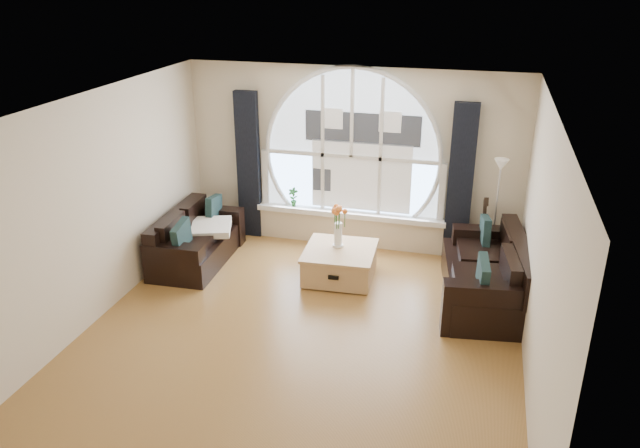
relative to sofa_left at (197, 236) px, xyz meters
The scene contains 21 objects.
ground 2.54m from the sofa_left, 37.06° to the right, with size 5.00×5.50×0.01m, color brown.
ceiling 3.41m from the sofa_left, 37.06° to the right, with size 5.00×5.50×0.01m, color silver.
wall_back 2.54m from the sofa_left, 31.65° to the left, with size 5.00×0.01×2.70m, color beige.
wall_front 4.81m from the sofa_left, 64.82° to the right, with size 5.00×0.01×2.70m, color beige.
wall_left 1.85m from the sofa_left, 108.10° to the right, with size 0.01×5.50×2.70m, color beige.
wall_right 4.85m from the sofa_left, 18.58° to the right, with size 0.01×5.50×2.70m, color beige.
attic_slope 4.88m from the sofa_left, 19.80° to the right, with size 0.92×5.50×0.72m, color silver.
arched_window 2.64m from the sofa_left, 31.02° to the left, with size 2.60×0.06×2.15m, color silver.
window_sill 2.31m from the sofa_left, 29.53° to the left, with size 2.90×0.22×0.08m, color white.
window_frame 2.63m from the sofa_left, 30.39° to the left, with size 2.76×0.08×2.15m, color white.
neighbor_house 2.70m from the sofa_left, 28.93° to the left, with size 1.70×0.02×1.50m, color silver.
curtain_left 1.40m from the sofa_left, 70.05° to the left, with size 0.35×0.12×2.30m, color black.
curtain_right 3.85m from the sofa_left, 17.20° to the left, with size 0.35×0.12×2.30m, color black.
sofa_left is the anchor object (origin of this frame).
sofa_right 4.05m from the sofa_left, ahead, with size 0.96×1.93×0.86m, color black.
coffee_chest 2.12m from the sofa_left, ahead, with size 0.95×0.95×0.47m, color #AA8254.
throw_blanket 0.24m from the sofa_left, 35.94° to the left, with size 0.55×0.55×0.10m, color silver.
vase_flowers 2.11m from the sofa_left, ahead, with size 0.24×0.24×0.70m, color white.
floor_lamp 4.24m from the sofa_left, 12.65° to the left, with size 0.24×0.24×1.60m, color #B2B2B2.
guitar 4.10m from the sofa_left, 13.62° to the left, with size 0.36×0.24×1.06m, color brown.
potted_plant 1.62m from the sofa_left, 45.64° to the left, with size 0.16×0.11×0.30m, color #1E6023.
Camera 1 is at (1.81, -5.90, 4.00)m, focal length 34.70 mm.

